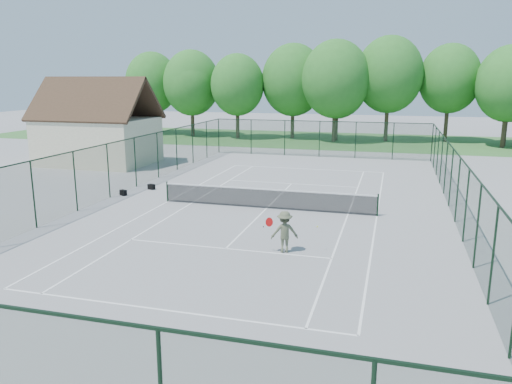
# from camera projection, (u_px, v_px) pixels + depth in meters

# --- Properties ---
(ground) EXTENTS (140.00, 140.00, 0.00)m
(ground) POSITION_uv_depth(u_px,v_px,m) (266.00, 208.00, 25.41)
(ground) COLOR gray
(ground) RESTS_ON ground
(grass_far) EXTENTS (80.00, 16.00, 0.01)m
(grass_far) POSITION_uv_depth(u_px,v_px,m) (336.00, 140.00, 53.60)
(grass_far) COLOR #3C7434
(grass_far) RESTS_ON ground
(court_lines) EXTENTS (11.05, 23.85, 0.01)m
(court_lines) POSITION_uv_depth(u_px,v_px,m) (266.00, 208.00, 25.41)
(court_lines) COLOR white
(court_lines) RESTS_ON ground
(tennis_net) EXTENTS (11.08, 0.08, 1.10)m
(tennis_net) POSITION_uv_depth(u_px,v_px,m) (267.00, 197.00, 25.29)
(tennis_net) COLOR black
(tennis_net) RESTS_ON ground
(fence_enclosure) EXTENTS (18.05, 36.05, 3.02)m
(fence_enclosure) POSITION_uv_depth(u_px,v_px,m) (267.00, 178.00, 25.07)
(fence_enclosure) COLOR #1C3922
(fence_enclosure) RESTS_ON ground
(utility_building) EXTENTS (8.60, 6.27, 6.63)m
(utility_building) POSITION_uv_depth(u_px,v_px,m) (97.00, 123.00, 38.29)
(utility_building) COLOR beige
(utility_building) RESTS_ON ground
(tree_line_far) EXTENTS (39.40, 6.40, 9.70)m
(tree_line_far) POSITION_uv_depth(u_px,v_px,m) (338.00, 83.00, 52.27)
(tree_line_far) COLOR #473627
(tree_line_far) RESTS_ON ground
(sports_bag_a) EXTENTS (0.46, 0.38, 0.32)m
(sports_bag_a) POSITION_uv_depth(u_px,v_px,m) (123.00, 193.00, 28.24)
(sports_bag_a) COLOR black
(sports_bag_a) RESTS_ON ground
(sports_bag_b) EXTENTS (0.46, 0.34, 0.32)m
(sports_bag_b) POSITION_uv_depth(u_px,v_px,m) (151.00, 187.00, 29.77)
(sports_bag_b) COLOR black
(sports_bag_b) RESTS_ON ground
(tennis_player) EXTENTS (2.09, 0.90, 1.60)m
(tennis_player) POSITION_uv_depth(u_px,v_px,m) (284.00, 232.00, 18.87)
(tennis_player) COLOR #52573F
(tennis_player) RESTS_ON ground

